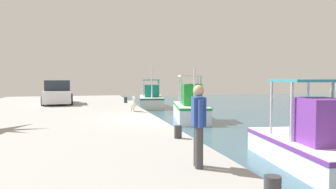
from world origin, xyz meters
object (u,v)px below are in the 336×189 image
object	(u,v)px
fisherman_standing	(198,122)
mooring_bollard_third	(272,189)
fishing_boat_third	(309,144)
fishing_boat_nearest	(151,99)
pelican	(133,104)
mooring_bollard_nearest	(126,100)
mooring_bollard_second	(178,132)
fishing_boat_second	(191,108)
parked_car	(58,93)

from	to	relation	value
fisherman_standing	mooring_bollard_third	size ratio (longest dim) A/B	4.33
fishing_boat_third	fisherman_standing	world-z (taller)	fishing_boat_third
mooring_bollard_third	fishing_boat_nearest	bearing A→B (deg)	173.31
mooring_bollard_third	pelican	bearing A→B (deg)	-178.73
fishing_boat_nearest	mooring_bollard_nearest	xyz separation A→B (m)	(4.58, -2.69, 0.32)
pelican	mooring_bollard_second	distance (m)	7.69
fishing_boat_third	mooring_bollard_third	bearing A→B (deg)	-42.80
fishing_boat_nearest	pelican	xyz separation A→B (m)	(10.21, -2.97, 0.52)
fishing_boat_third	mooring_bollard_second	world-z (taller)	fishing_boat_third
fishing_boat_second	fisherman_standing	xyz separation A→B (m)	(12.15, -3.78, 0.96)
fishing_boat_second	mooring_bollard_third	xyz separation A→B (m)	(14.12, -3.34, 0.25)
mooring_bollard_nearest	fisherman_standing	bearing A→B (deg)	-1.53
fishing_boat_nearest	mooring_bollard_third	distance (m)	23.07
fishing_boat_second	fishing_boat_third	distance (m)	10.21
fisherman_standing	fishing_boat_second	bearing A→B (deg)	162.72
fishing_boat_second	fishing_boat_third	size ratio (longest dim) A/B	1.02
fisherman_standing	mooring_bollard_third	xyz separation A→B (m)	(1.97, 0.44, -0.71)
pelican	fisherman_standing	size ratio (longest dim) A/B	0.58
fishing_boat_third	mooring_bollard_second	size ratio (longest dim) A/B	13.09
parked_car	mooring_bollard_third	bearing A→B (deg)	13.47
mooring_bollard_third	mooring_bollard_nearest	bearing A→B (deg)	180.00
pelican	mooring_bollard_nearest	world-z (taller)	pelican
parked_car	fisherman_standing	bearing A→B (deg)	13.58
fishing_boat_second	pelican	world-z (taller)	fishing_boat_second
parked_car	mooring_bollard_nearest	bearing A→B (deg)	86.13
mooring_bollard_second	parked_car	bearing A→B (deg)	-161.86
pelican	fisherman_standing	xyz separation A→B (m)	(10.72, -0.16, 0.50)
fishing_boat_third	pelican	world-z (taller)	fishing_boat_third
fisherman_standing	mooring_bollard_third	bearing A→B (deg)	12.52
fishing_boat_second	parked_car	distance (m)	9.04
pelican	mooring_bollard_nearest	size ratio (longest dim) A/B	2.46
fisherman_standing	parked_car	size ratio (longest dim) A/B	0.39
parked_car	pelican	bearing A→B (deg)	35.17
fishing_boat_third	parked_car	world-z (taller)	fishing_boat_third
fisherman_standing	mooring_bollard_nearest	bearing A→B (deg)	178.47
fishing_boat_second	mooring_bollard_second	xyz separation A→B (m)	(9.11, -3.34, 0.25)
fishing_boat_nearest	fishing_boat_second	size ratio (longest dim) A/B	1.09
fishing_boat_nearest	fishing_boat_third	size ratio (longest dim) A/B	1.12
fishing_boat_second	mooring_bollard_second	world-z (taller)	fishing_boat_second
fishing_boat_second	fishing_boat_third	world-z (taller)	fishing_boat_second
mooring_bollard_nearest	mooring_bollard_second	xyz separation A→B (m)	(13.32, -0.00, -0.00)
mooring_bollard_nearest	mooring_bollard_third	size ratio (longest dim) A/B	1.03
fishing_boat_nearest	parked_car	xyz separation A→B (m)	(4.28, -7.15, 0.84)
parked_car	mooring_bollard_second	xyz separation A→B (m)	(13.62, 4.46, -0.52)
fishing_boat_second	pelican	distance (m)	3.92
mooring_bollard_nearest	mooring_bollard_second	bearing A→B (deg)	-0.00
fishing_boat_nearest	mooring_bollard_second	bearing A→B (deg)	-8.54
fishing_boat_third	mooring_bollard_nearest	world-z (taller)	fishing_boat_third
fishing_boat_nearest	mooring_bollard_second	xyz separation A→B (m)	(17.90, -2.69, 0.32)
parked_car	mooring_bollard_nearest	size ratio (longest dim) A/B	10.71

